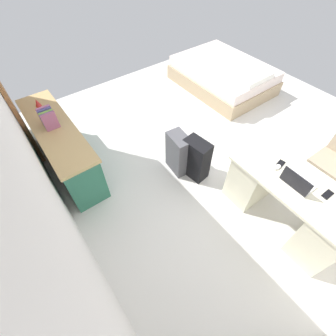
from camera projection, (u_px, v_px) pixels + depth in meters
The scene contains 15 objects.
ground_plane at pixel (219, 150), 3.84m from camera, with size 5.85×5.85×0.00m, color silver.
wall_back at pixel (22, 154), 1.81m from camera, with size 4.85×0.10×2.87m, color white.
door_wooden at pixel (2, 90), 3.12m from camera, with size 0.88×0.05×2.04m, color #936038.
desk at pixel (287, 201), 2.76m from camera, with size 1.45×0.69×0.74m.
office_chair at pixel (334, 164), 3.08m from camera, with size 0.52×0.52×0.94m.
credenza at pixel (63, 147), 3.35m from camera, with size 1.80×0.48×0.75m.
bed at pixel (223, 75), 4.85m from camera, with size 1.90×1.41×0.58m.
suitcase_black at pixel (196, 159), 3.28m from camera, with size 0.36×0.22×0.63m, color black.
suitcase_spare_grey at pixel (179, 153), 3.36m from camera, with size 0.36×0.22×0.63m, color #4C4C51.
laptop at pixel (297, 182), 2.44m from camera, with size 0.31×0.23×0.21m.
computer_mouse at pixel (277, 167), 2.62m from camera, with size 0.06×0.10×0.03m, color white.
cell_phone_near_laptop at pixel (328, 194), 2.40m from camera, with size 0.07×0.14×0.01m, color black.
cell_phone_by_mouse at pixel (280, 164), 2.66m from camera, with size 0.07×0.14×0.01m, color black.
book_row at pixel (48, 118), 3.00m from camera, with size 0.23×0.17×0.24m.
figurine_small at pixel (37, 103), 3.30m from camera, with size 0.08×0.08×0.11m, color red.
Camera 1 is at (-1.66, 2.26, 2.76)m, focal length 25.46 mm.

